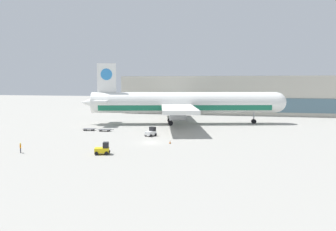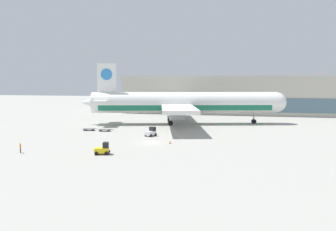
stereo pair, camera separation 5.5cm
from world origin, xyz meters
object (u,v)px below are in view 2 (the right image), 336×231
Objects in this scene: baggage_tug_mid at (151,132)px; ground_crew_near at (20,147)px; airplane_main at (182,103)px; baggage_dolly_lead at (89,129)px; baggage_dolly_second at (105,130)px; traffic_cone_near at (170,142)px; baggage_tug_foreground at (103,149)px.

baggage_tug_mid is 27.11m from ground_crew_near.
airplane_main is 48.05m from ground_crew_near.
baggage_dolly_second is (4.24, -0.23, 0.00)m from baggage_dolly_lead.
traffic_cone_near is (18.64, -12.34, -0.08)m from baggage_dolly_second.
ground_crew_near is 26.44m from traffic_cone_near.
baggage_tug_foreground reaches higher than traffic_cone_near.
baggage_tug_mid is 1.65× the size of ground_crew_near.
baggage_dolly_lead is 26.11m from traffic_cone_near.
baggage_tug_mid reaches higher than traffic_cone_near.
traffic_cone_near is at bearing 35.39° from baggage_tug_foreground.
airplane_main reaches higher than baggage_tug_foreground.
baggage_dolly_second is at bearing 138.40° from ground_crew_near.
airplane_main is at bearing 95.33° from traffic_cone_near.
baggage_dolly_second is 5.98× the size of traffic_cone_near.
baggage_dolly_lead is at bearing 151.23° from traffic_cone_near.
baggage_tug_mid is (2.98, 19.30, 0.00)m from baggage_tug_foreground.
ground_crew_near reaches higher than traffic_cone_near.
baggage_tug_foreground and baggage_tug_mid have the same top height.
airplane_main reaches higher than ground_crew_near.
baggage_tug_mid is at bearing -111.59° from airplane_main.
baggage_dolly_lead is (-14.06, 24.10, -0.49)m from baggage_tug_foreground.
ground_crew_near is at bearing 166.55° from baggage_tug_mid.
baggage_tug_mid is at bearing -21.51° from baggage_dolly_lead.
airplane_main is at bearing 64.55° from baggage_tug_foreground.
ground_crew_near reaches higher than baggage_dolly_lead.
ground_crew_near is at bearing -149.49° from traffic_cone_near.
airplane_main reaches higher than baggage_dolly_lead.
baggage_tug_foreground is at bearing -127.43° from traffic_cone_near.
ground_crew_near is at bearing -95.50° from baggage_dolly_lead.
airplane_main is 24.36m from baggage_dolly_second.
ground_crew_near is at bearing 170.49° from baggage_tug_foreground.
baggage_tug_foreground is (-6.03, -41.55, -4.96)m from airplane_main.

